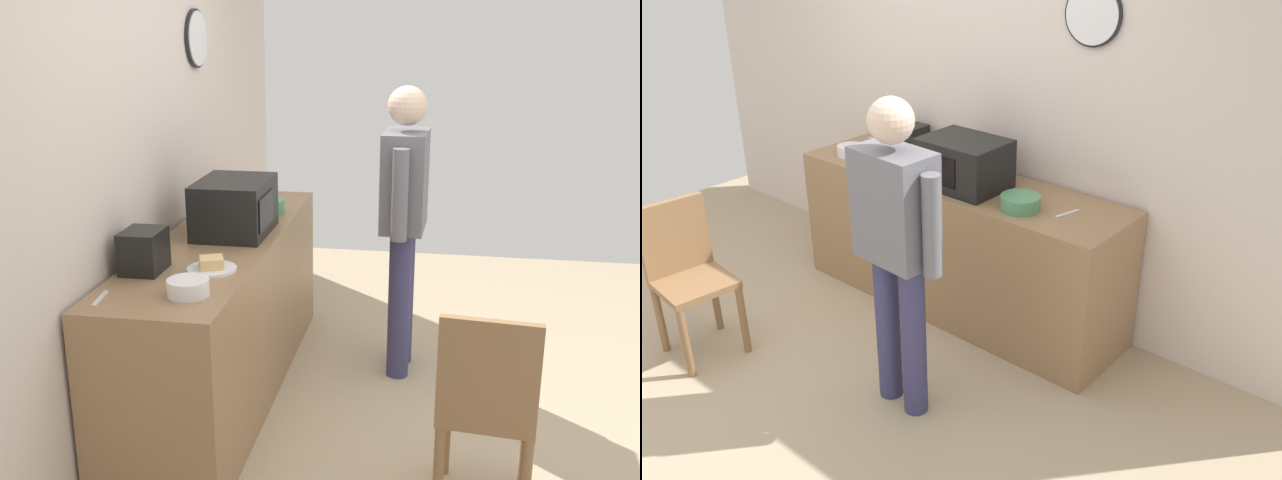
% 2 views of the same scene
% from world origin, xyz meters
% --- Properties ---
extents(ground_plane, '(6.00, 6.00, 0.00)m').
position_xyz_m(ground_plane, '(0.00, 0.00, 0.00)').
color(ground_plane, tan).
extents(back_wall, '(5.40, 0.13, 2.60)m').
position_xyz_m(back_wall, '(0.00, 1.60, 1.30)').
color(back_wall, silver).
rests_on(back_wall, ground_plane).
extents(kitchen_counter, '(2.30, 0.62, 0.91)m').
position_xyz_m(kitchen_counter, '(0.24, 1.22, 0.45)').
color(kitchen_counter, '#93704C').
rests_on(kitchen_counter, ground_plane).
extents(microwave, '(0.50, 0.39, 0.30)m').
position_xyz_m(microwave, '(0.34, 1.16, 1.06)').
color(microwave, black).
rests_on(microwave, kitchen_counter).
extents(sandwich_plate, '(0.24, 0.24, 0.07)m').
position_xyz_m(sandwich_plate, '(-0.29, 1.10, 0.93)').
color(sandwich_plate, white).
rests_on(sandwich_plate, kitchen_counter).
extents(salad_bowl, '(0.18, 0.18, 0.07)m').
position_xyz_m(salad_bowl, '(-0.62, 1.10, 0.95)').
color(salad_bowl, white).
rests_on(salad_bowl, kitchen_counter).
extents(cereal_bowl, '(0.23, 0.23, 0.08)m').
position_xyz_m(cereal_bowl, '(0.81, 1.10, 0.95)').
color(cereal_bowl, '#4C8E60').
rests_on(cereal_bowl, kitchen_counter).
extents(toaster, '(0.22, 0.18, 0.20)m').
position_xyz_m(toaster, '(-0.35, 1.41, 1.01)').
color(toaster, black).
rests_on(toaster, kitchen_counter).
extents(fork_utensil, '(0.17, 0.04, 0.01)m').
position_xyz_m(fork_utensil, '(-0.73, 1.45, 0.91)').
color(fork_utensil, silver).
rests_on(fork_utensil, kitchen_counter).
extents(spoon_utensil, '(0.06, 0.17, 0.01)m').
position_xyz_m(spoon_utensil, '(1.05, 1.21, 0.91)').
color(spoon_utensil, silver).
rests_on(spoon_utensil, kitchen_counter).
extents(person_standing, '(0.59, 0.26, 1.70)m').
position_xyz_m(person_standing, '(0.67, 0.25, 1.00)').
color(person_standing, navy).
rests_on(person_standing, ground_plane).
extents(wooden_chair, '(0.44, 0.44, 0.94)m').
position_xyz_m(wooden_chair, '(-0.66, -0.18, 0.52)').
color(wooden_chair, olive).
rests_on(wooden_chair, ground_plane).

